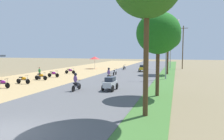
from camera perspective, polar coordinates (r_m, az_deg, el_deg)
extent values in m
plane|color=#7A6B4C|center=(10.90, -26.72, -15.44)|extent=(180.00, 180.00, 0.00)
cube|color=#565659|center=(10.88, -26.73, -15.24)|extent=(9.00, 140.00, 0.08)
cylinder|color=black|center=(23.43, -26.24, -3.73)|extent=(0.56, 0.06, 0.56)
cube|color=#333338|center=(23.83, -27.34, -3.19)|extent=(1.12, 0.12, 0.12)
ellipsoid|color=#8C1E8C|center=(23.76, -27.22, -2.87)|extent=(0.64, 0.28, 0.32)
cube|color=black|center=(24.00, -27.84, -2.53)|extent=(0.44, 0.20, 0.10)
cylinder|color=#A5A8AD|center=(23.44, -26.37, -3.06)|extent=(0.26, 0.05, 0.68)
cylinder|color=black|center=(23.43, -26.51, -2.16)|extent=(0.04, 0.54, 0.04)
cylinder|color=black|center=(25.52, -21.66, -2.87)|extent=(0.56, 0.06, 0.56)
cylinder|color=black|center=(26.31, -23.77, -2.72)|extent=(0.56, 0.06, 0.56)
cube|color=#333338|center=(25.89, -22.74, -2.40)|extent=(1.12, 0.12, 0.12)
ellipsoid|color=orange|center=(25.82, -22.62, -2.10)|extent=(0.64, 0.28, 0.32)
cube|color=black|center=(26.04, -23.24, -1.80)|extent=(0.44, 0.20, 0.10)
cylinder|color=#A5A8AD|center=(25.52, -21.78, -2.27)|extent=(0.26, 0.05, 0.68)
cylinder|color=black|center=(25.52, -21.91, -1.43)|extent=(0.04, 0.54, 0.04)
cylinder|color=black|center=(28.13, -17.50, -2.04)|extent=(0.56, 0.06, 0.56)
cylinder|color=black|center=(28.85, -19.53, -1.92)|extent=(0.56, 0.06, 0.56)
cube|color=#333338|center=(28.47, -18.54, -1.62)|extent=(1.12, 0.12, 0.12)
ellipsoid|color=orange|center=(28.41, -18.41, -1.34)|extent=(0.64, 0.28, 0.32)
cube|color=black|center=(28.60, -19.01, -1.08)|extent=(0.44, 0.20, 0.10)
cylinder|color=#A5A8AD|center=(28.14, -17.61, -1.48)|extent=(0.26, 0.05, 0.68)
cylinder|color=black|center=(28.13, -17.73, -0.73)|extent=(0.04, 0.54, 0.04)
cylinder|color=black|center=(30.68, -14.49, -1.39)|extent=(0.56, 0.06, 0.56)
cylinder|color=black|center=(31.34, -16.42, -1.30)|extent=(0.56, 0.06, 0.56)
cube|color=#333338|center=(30.99, -15.47, -1.01)|extent=(1.12, 0.12, 0.12)
ellipsoid|color=#8C1E8C|center=(30.93, -15.35, -0.76)|extent=(0.64, 0.28, 0.32)
cube|color=black|center=(31.11, -15.92, -0.52)|extent=(0.44, 0.20, 0.10)
cylinder|color=#A5A8AD|center=(30.68, -14.59, -0.88)|extent=(0.26, 0.05, 0.68)
cylinder|color=black|center=(30.68, -14.70, -0.19)|extent=(0.04, 0.54, 0.04)
cylinder|color=black|center=(34.73, -10.29, -0.56)|extent=(0.56, 0.06, 0.56)
cylinder|color=black|center=(35.32, -12.08, -0.50)|extent=(0.56, 0.06, 0.56)
cube|color=#333338|center=(35.00, -11.20, -0.24)|extent=(1.12, 0.12, 0.12)
ellipsoid|color=#8C1E8C|center=(34.95, -11.09, -0.01)|extent=(0.64, 0.28, 0.32)
cube|color=black|center=(35.11, -11.61, 0.20)|extent=(0.44, 0.20, 0.10)
cylinder|color=#A5A8AD|center=(34.74, -10.39, -0.12)|extent=(0.26, 0.05, 0.68)
cylinder|color=black|center=(34.73, -10.48, 0.49)|extent=(0.04, 0.54, 0.04)
cylinder|color=#99999E|center=(44.50, -4.65, 1.73)|extent=(0.05, 0.05, 2.10)
cone|color=red|center=(44.45, -4.67, 3.27)|extent=(2.20, 2.20, 0.55)
cylinder|color=#33333D|center=(29.10, -18.71, -1.58)|extent=(0.14, 0.14, 0.82)
cylinder|color=#33333D|center=(29.23, -18.96, -1.56)|extent=(0.14, 0.14, 0.82)
ellipsoid|color=#338C3F|center=(29.10, -18.87, -0.22)|extent=(0.40, 0.30, 0.56)
sphere|color=#9E7556|center=(29.06, -18.90, 0.58)|extent=(0.22, 0.22, 0.22)
cylinder|color=#4C351E|center=(12.00, 9.10, 2.87)|extent=(0.29, 0.29, 6.42)
cylinder|color=#4C351E|center=(17.71, 12.12, -0.11)|extent=(0.30, 0.30, 4.18)
ellipsoid|color=#1A5F19|center=(17.70, 12.30, 9.67)|extent=(3.54, 3.54, 3.39)
cylinder|color=#4C351E|center=(34.72, 14.65, 2.83)|extent=(0.33, 0.33, 4.76)
ellipsoid|color=#21661A|center=(34.76, 14.78, 8.42)|extent=(3.94, 3.94, 3.67)
cylinder|color=gray|center=(28.64, 14.36, 5.43)|extent=(0.16, 0.16, 7.81)
cylinder|color=gray|center=(28.96, 13.11, 12.91)|extent=(1.40, 0.08, 0.08)
ellipsoid|color=silver|center=(29.01, 11.70, 12.78)|extent=(0.36, 0.20, 0.14)
cylinder|color=gray|center=(28.89, 15.95, 12.86)|extent=(1.40, 0.08, 0.08)
ellipsoid|color=silver|center=(28.88, 17.37, 12.69)|extent=(0.36, 0.20, 0.14)
cylinder|color=gray|center=(45.82, 15.39, 4.76)|extent=(0.16, 0.16, 7.06)
cylinder|color=gray|center=(45.97, 14.61, 9.00)|extent=(1.40, 0.08, 0.08)
ellipsoid|color=silver|center=(46.00, 13.72, 8.93)|extent=(0.36, 0.20, 0.14)
cylinder|color=gray|center=(45.92, 16.37, 8.96)|extent=(1.40, 0.08, 0.08)
ellipsoid|color=silver|center=(45.91, 17.26, 8.85)|extent=(0.36, 0.20, 0.14)
cylinder|color=brown|center=(46.25, 18.46, 5.73)|extent=(0.20, 0.20, 8.87)
cube|color=#473323|center=(46.48, 18.60, 10.58)|extent=(1.80, 0.10, 0.10)
cube|color=#B7BCC1|center=(19.83, -0.51, -3.78)|extent=(0.84, 1.95, 0.50)
cube|color=#232B38|center=(19.81, -0.47, -2.47)|extent=(0.77, 1.10, 0.40)
cylinder|color=black|center=(19.08, 0.20, -4.99)|extent=(0.10, 0.60, 0.60)
cylinder|color=black|center=(19.37, -2.47, -4.84)|extent=(0.10, 0.60, 0.60)
cylinder|color=black|center=(20.41, 1.35, -4.32)|extent=(0.10, 0.60, 0.60)
cylinder|color=black|center=(20.68, -1.16, -4.20)|extent=(0.10, 0.60, 0.60)
cube|color=gold|center=(38.26, 8.21, 0.45)|extent=(0.88, 2.25, 0.44)
cube|color=#232B38|center=(38.13, 8.20, 1.07)|extent=(0.81, 1.30, 0.40)
cylinder|color=black|center=(37.41, 8.77, -0.05)|extent=(0.11, 0.64, 0.64)
cylinder|color=black|center=(37.56, 7.27, -0.01)|extent=(0.11, 0.64, 0.64)
cylinder|color=black|center=(39.00, 9.11, 0.16)|extent=(0.11, 0.64, 0.64)
cylinder|color=black|center=(39.15, 7.68, 0.20)|extent=(0.11, 0.64, 0.64)
cylinder|color=black|center=(20.56, -8.74, -4.37)|extent=(0.06, 0.56, 0.56)
cylinder|color=black|center=(19.47, -10.33, -4.93)|extent=(0.06, 0.56, 0.56)
cube|color=#333338|center=(19.98, -9.52, -4.13)|extent=(0.12, 1.12, 0.12)
ellipsoid|color=black|center=(20.03, -9.43, -3.70)|extent=(0.28, 0.64, 0.32)
cube|color=black|center=(19.70, -9.90, -3.51)|extent=(0.20, 0.44, 0.10)
cylinder|color=#A5A8AD|center=(20.47, -8.83, -3.65)|extent=(0.05, 0.26, 0.68)
cylinder|color=black|center=(20.36, -8.91, -2.64)|extent=(0.54, 0.04, 0.04)
ellipsoid|color=#724C8C|center=(19.71, -9.81, -2.32)|extent=(0.36, 0.28, 0.64)
sphere|color=black|center=(19.70, -9.78, -1.16)|extent=(0.28, 0.28, 0.28)
cylinder|color=#2D2D38|center=(19.95, -10.01, -4.09)|extent=(0.12, 0.12, 0.48)
cylinder|color=#2D2D38|center=(19.83, -9.29, -4.14)|extent=(0.12, 0.12, 0.48)
cylinder|color=black|center=(26.39, -0.35, -2.21)|extent=(0.06, 0.56, 0.56)
cylinder|color=black|center=(25.22, -1.19, -2.56)|extent=(0.06, 0.56, 0.56)
cube|color=#333338|center=(25.78, -0.76, -1.98)|extent=(0.12, 1.12, 0.12)
ellipsoid|color=orange|center=(25.84, -0.71, -1.66)|extent=(0.28, 0.64, 0.32)
cube|color=black|center=(25.49, -0.95, -1.48)|extent=(0.20, 0.44, 0.10)
cylinder|color=#A5A8AD|center=(26.30, -0.39, -1.65)|extent=(0.05, 0.26, 0.68)
cylinder|color=black|center=(26.20, -0.43, -0.86)|extent=(0.54, 0.04, 0.04)
ellipsoid|color=#724C8C|center=(25.52, -0.90, -0.57)|extent=(0.36, 0.28, 0.64)
sphere|color=black|center=(25.52, -0.87, 0.34)|extent=(0.28, 0.28, 0.28)
cylinder|color=#2D2D38|center=(25.73, -1.13, -1.95)|extent=(0.12, 0.12, 0.48)
cylinder|color=#2D2D38|center=(25.64, -0.53, -1.98)|extent=(0.12, 0.12, 0.48)
cylinder|color=black|center=(32.69, 1.06, -0.80)|extent=(0.06, 0.56, 0.56)
cylinder|color=black|center=(31.51, 0.44, -1.02)|extent=(0.06, 0.56, 0.56)
cube|color=#333338|center=(32.08, 0.76, -0.59)|extent=(0.12, 1.12, 0.12)
ellipsoid|color=silver|center=(32.14, 0.80, -0.32)|extent=(0.28, 0.64, 0.32)
cube|color=black|center=(31.79, 0.61, -0.17)|extent=(0.20, 0.44, 0.10)
cylinder|color=#A5A8AD|center=(32.61, 1.03, -0.33)|extent=(0.05, 0.26, 0.68)
cylinder|color=black|center=(32.51, 1.00, 0.31)|extent=(0.54, 0.04, 0.04)
cylinder|color=black|center=(42.56, 3.50, 0.57)|extent=(0.06, 0.56, 0.56)
cylinder|color=black|center=(41.36, 3.10, 0.44)|extent=(0.06, 0.56, 0.56)
cube|color=#333338|center=(41.94, 3.30, 0.75)|extent=(0.12, 1.12, 0.12)
ellipsoid|color=silver|center=(42.01, 3.33, 0.95)|extent=(0.28, 0.64, 0.32)
cube|color=black|center=(41.65, 3.21, 1.08)|extent=(0.20, 0.44, 0.10)
cylinder|color=#A5A8AD|center=(42.48, 3.49, 0.93)|extent=(0.05, 0.26, 0.68)
cylinder|color=black|center=(42.40, 3.47, 1.42)|extent=(0.54, 0.04, 0.04)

